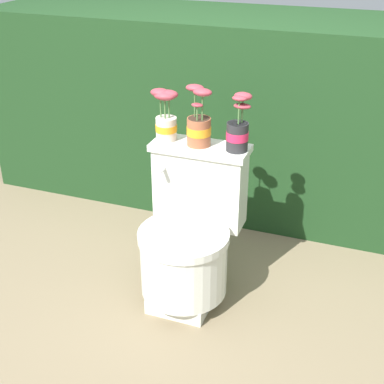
{
  "coord_description": "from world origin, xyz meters",
  "views": [
    {
      "loc": [
        0.73,
        -1.8,
        1.61
      ],
      "look_at": [
        0.01,
        0.15,
        0.52
      ],
      "focal_mm": 50.0,
      "sensor_mm": 36.0,
      "label": 1
    }
  ],
  "objects_px": {
    "potted_plant_midleft": "(199,125)",
    "potted_plant_middle": "(238,130)",
    "potted_plant_left": "(166,117)",
    "toilet": "(189,238)"
  },
  "relations": [
    {
      "from": "potted_plant_left",
      "to": "potted_plant_middle",
      "type": "xyz_separation_m",
      "value": [
        0.33,
        -0.0,
        -0.02
      ]
    },
    {
      "from": "toilet",
      "to": "potted_plant_midleft",
      "type": "xyz_separation_m",
      "value": [
        -0.01,
        0.14,
        0.49
      ]
    },
    {
      "from": "toilet",
      "to": "potted_plant_midleft",
      "type": "bearing_deg",
      "value": 92.37
    },
    {
      "from": "toilet",
      "to": "potted_plant_middle",
      "type": "distance_m",
      "value": 0.54
    },
    {
      "from": "potted_plant_middle",
      "to": "potted_plant_midleft",
      "type": "bearing_deg",
      "value": -179.09
    },
    {
      "from": "potted_plant_middle",
      "to": "potted_plant_left",
      "type": "bearing_deg",
      "value": 179.21
    },
    {
      "from": "potted_plant_left",
      "to": "potted_plant_midleft",
      "type": "relative_size",
      "value": 0.88
    },
    {
      "from": "potted_plant_left",
      "to": "toilet",
      "type": "bearing_deg",
      "value": -41.84
    },
    {
      "from": "toilet",
      "to": "potted_plant_left",
      "type": "xyz_separation_m",
      "value": [
        -0.16,
        0.15,
        0.51
      ]
    },
    {
      "from": "potted_plant_midleft",
      "to": "potted_plant_middle",
      "type": "relative_size",
      "value": 1.06
    }
  ]
}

